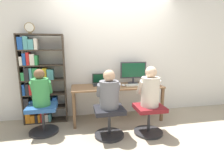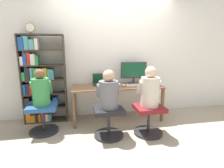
{
  "view_description": "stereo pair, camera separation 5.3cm",
  "coord_description": "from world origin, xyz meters",
  "px_view_note": "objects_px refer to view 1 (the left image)",
  "views": [
    {
      "loc": [
        -0.79,
        -3.02,
        1.47
      ],
      "look_at": [
        -0.15,
        0.11,
        0.79
      ],
      "focal_mm": 28.0,
      "sensor_mm": 36.0,
      "label": 1
    },
    {
      "loc": [
        -0.74,
        -3.03,
        1.47
      ],
      "look_at": [
        -0.15,
        0.11,
        0.79
      ],
      "focal_mm": 28.0,
      "sensor_mm": 36.0,
      "label": 2
    }
  ],
  "objects_px": {
    "office_chair_right": "(109,120)",
    "keyboard": "(136,85)",
    "person_at_monitor": "(150,89)",
    "person_near_shelf": "(41,90)",
    "person_at_laptop": "(109,92)",
    "desktop_monitor": "(133,72)",
    "desk_clock": "(29,28)",
    "laptop": "(101,82)",
    "bookshelf": "(39,82)",
    "office_chair_left": "(149,117)",
    "office_chair_side": "(43,117)"
  },
  "relations": [
    {
      "from": "office_chair_right",
      "to": "person_at_monitor",
      "type": "relative_size",
      "value": 0.75
    },
    {
      "from": "bookshelf",
      "to": "keyboard",
      "type": "bearing_deg",
      "value": -6.69
    },
    {
      "from": "person_near_shelf",
      "to": "person_at_laptop",
      "type": "bearing_deg",
      "value": -17.89
    },
    {
      "from": "desktop_monitor",
      "to": "bookshelf",
      "type": "distance_m",
      "value": 1.9
    },
    {
      "from": "office_chair_right",
      "to": "laptop",
      "type": "bearing_deg",
      "value": 90.64
    },
    {
      "from": "desktop_monitor",
      "to": "laptop",
      "type": "xyz_separation_m",
      "value": [
        -0.69,
        -0.01,
        -0.19
      ]
    },
    {
      "from": "laptop",
      "to": "person_near_shelf",
      "type": "distance_m",
      "value": 1.19
    },
    {
      "from": "person_near_shelf",
      "to": "office_chair_right",
      "type": "bearing_deg",
      "value": -18.1
    },
    {
      "from": "desktop_monitor",
      "to": "bookshelf",
      "type": "xyz_separation_m",
      "value": [
        -1.89,
        0.0,
        -0.15
      ]
    },
    {
      "from": "office_chair_right",
      "to": "person_near_shelf",
      "type": "height_order",
      "value": "person_near_shelf"
    },
    {
      "from": "office_chair_right",
      "to": "office_chair_side",
      "type": "distance_m",
      "value": 1.16
    },
    {
      "from": "person_at_monitor",
      "to": "person_at_laptop",
      "type": "bearing_deg",
      "value": 176.71
    },
    {
      "from": "keyboard",
      "to": "office_chair_side",
      "type": "xyz_separation_m",
      "value": [
        -1.76,
        -0.26,
        -0.43
      ]
    },
    {
      "from": "desk_clock",
      "to": "person_at_laptop",
      "type": "bearing_deg",
      "value": -31.26
    },
    {
      "from": "office_chair_left",
      "to": "desk_clock",
      "type": "xyz_separation_m",
      "value": [
        -1.96,
        0.82,
        1.51
      ]
    },
    {
      "from": "desk_clock",
      "to": "office_chair_left",
      "type": "bearing_deg",
      "value": -22.67
    },
    {
      "from": "keyboard",
      "to": "office_chair_left",
      "type": "distance_m",
      "value": 0.78
    },
    {
      "from": "office_chair_left",
      "to": "person_at_laptop",
      "type": "height_order",
      "value": "person_at_laptop"
    },
    {
      "from": "bookshelf",
      "to": "desk_clock",
      "type": "relative_size",
      "value": 8.91
    },
    {
      "from": "laptop",
      "to": "office_chair_side",
      "type": "height_order",
      "value": "laptop"
    },
    {
      "from": "person_near_shelf",
      "to": "office_chair_side",
      "type": "bearing_deg",
      "value": -90.0
    },
    {
      "from": "office_chair_side",
      "to": "person_at_monitor",
      "type": "bearing_deg",
      "value": -12.31
    },
    {
      "from": "desktop_monitor",
      "to": "person_at_monitor",
      "type": "height_order",
      "value": "person_at_monitor"
    },
    {
      "from": "office_chair_right",
      "to": "person_at_monitor",
      "type": "xyz_separation_m",
      "value": [
        0.69,
        -0.03,
        0.5
      ]
    },
    {
      "from": "person_at_laptop",
      "to": "keyboard",
      "type": "bearing_deg",
      "value": 42.67
    },
    {
      "from": "office_chair_right",
      "to": "keyboard",
      "type": "bearing_deg",
      "value": 42.88
    },
    {
      "from": "office_chair_left",
      "to": "person_at_laptop",
      "type": "distance_m",
      "value": 0.83
    },
    {
      "from": "desktop_monitor",
      "to": "office_chair_right",
      "type": "height_order",
      "value": "desktop_monitor"
    },
    {
      "from": "person_near_shelf",
      "to": "desk_clock",
      "type": "bearing_deg",
      "value": 112.95
    },
    {
      "from": "office_chair_left",
      "to": "person_at_monitor",
      "type": "height_order",
      "value": "person_at_monitor"
    },
    {
      "from": "laptop",
      "to": "person_at_laptop",
      "type": "distance_m",
      "value": 0.82
    },
    {
      "from": "office_chair_right",
      "to": "desk_clock",
      "type": "relative_size",
      "value": 2.61
    },
    {
      "from": "desktop_monitor",
      "to": "desk_clock",
      "type": "bearing_deg",
      "value": -178.49
    },
    {
      "from": "office_chair_right",
      "to": "person_near_shelf",
      "type": "distance_m",
      "value": 1.25
    },
    {
      "from": "person_at_laptop",
      "to": "bookshelf",
      "type": "distance_m",
      "value": 1.47
    },
    {
      "from": "desk_clock",
      "to": "person_near_shelf",
      "type": "xyz_separation_m",
      "value": [
        0.18,
        -0.42,
        -1.04
      ]
    },
    {
      "from": "desktop_monitor",
      "to": "person_near_shelf",
      "type": "height_order",
      "value": "desktop_monitor"
    },
    {
      "from": "person_at_monitor",
      "to": "person_near_shelf",
      "type": "height_order",
      "value": "person_at_monitor"
    },
    {
      "from": "person_at_monitor",
      "to": "person_near_shelf",
      "type": "relative_size",
      "value": 1.07
    },
    {
      "from": "person_at_monitor",
      "to": "keyboard",
      "type": "bearing_deg",
      "value": 92.12
    },
    {
      "from": "desktop_monitor",
      "to": "desk_clock",
      "type": "distance_m",
      "value": 2.13
    },
    {
      "from": "keyboard",
      "to": "person_at_laptop",
      "type": "bearing_deg",
      "value": -137.33
    },
    {
      "from": "person_at_laptop",
      "to": "bookshelf",
      "type": "height_order",
      "value": "bookshelf"
    },
    {
      "from": "keyboard",
      "to": "person_near_shelf",
      "type": "height_order",
      "value": "person_near_shelf"
    },
    {
      "from": "person_at_laptop",
      "to": "office_chair_right",
      "type": "bearing_deg",
      "value": -90.0
    },
    {
      "from": "person_at_monitor",
      "to": "desktop_monitor",
      "type": "bearing_deg",
      "value": 90.52
    },
    {
      "from": "office_chair_right",
      "to": "person_at_monitor",
      "type": "bearing_deg",
      "value": -2.92
    },
    {
      "from": "laptop",
      "to": "person_at_monitor",
      "type": "height_order",
      "value": "person_at_monitor"
    },
    {
      "from": "laptop",
      "to": "keyboard",
      "type": "distance_m",
      "value": 0.7
    },
    {
      "from": "office_chair_right",
      "to": "bookshelf",
      "type": "distance_m",
      "value": 1.56
    }
  ]
}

